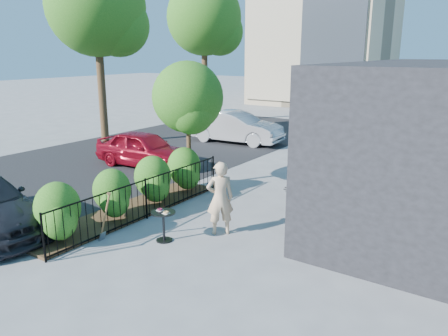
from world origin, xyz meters
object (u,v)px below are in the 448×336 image
Objects in this scene: street_tree_near at (97,13)px; street_tree_far at (205,23)px; woman at (220,198)px; shovel at (105,219)px; car_red at (144,149)px; car_silver at (236,127)px; cafe_table at (164,221)px; patio_tree at (189,102)px.

street_tree_far is at bearing 90.00° from street_tree_near.
woman reaches higher than shovel.
car_silver is (0.42, 5.78, 0.07)m from car_red.
street_tree_far reaches higher than car_silver.
car_silver is (-4.78, 10.50, 0.26)m from cafe_table.
street_tree_near is 6.58× the size of shovel.
car_silver is (-3.71, 11.30, 0.20)m from shovel.
patio_tree is 0.48× the size of street_tree_near.
car_red is at bearing 170.54° from car_silver.
car_red is (-5.21, 4.72, 0.18)m from cafe_table.
woman is 0.39× the size of car_silver.
cafe_table is 0.17× the size of car_silver.
patio_tree is 4.98m from shovel.
patio_tree is 13.95m from street_tree_far.
shovel is at bearing -77.27° from patio_tree.
patio_tree is at bearing -55.49° from street_tree_far.
patio_tree reaches higher than car_red.
shovel is at bearing -41.02° from street_tree_near.
street_tree_far is at bearing 123.46° from cafe_table.
street_tree_far is at bearing -97.19° from woman.
street_tree_near is at bearing -90.00° from street_tree_far.
car_red reaches higher than shovel.
street_tree_near reaches higher than car_silver.
cafe_table is (9.75, -6.76, -5.42)m from street_tree_near.
patio_tree is 5.18× the size of cafe_table.
patio_tree is 4.23m from woman.
woman is (10.58, -5.67, -5.02)m from street_tree_near.
woman is 0.45× the size of car_red.
car_red is at bearing 126.86° from shovel.
car_silver is (-2.73, 6.95, -2.01)m from patio_tree.
patio_tree is at bearing -113.19° from car_red.
car_red is at bearing -75.97° from woman.
car_silver is at bearing -40.56° from street_tree_far.
shovel is (0.98, -4.35, -2.21)m from patio_tree.
street_tree_near reaches higher than patio_tree.
woman is 7.04m from car_red.
cafe_table is 0.60× the size of shovel.
street_tree_far is 18.50m from cafe_table.
cafe_table is 1.34m from shovel.
street_tree_near reaches higher than cafe_table.
street_tree_far is at bearing 44.15° from car_silver.
car_red is at bearing -24.13° from street_tree_near.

